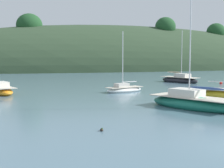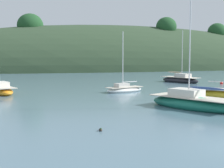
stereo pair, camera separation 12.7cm
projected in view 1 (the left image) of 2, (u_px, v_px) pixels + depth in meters
name	position (u px, v px, depth m)	size (l,w,h in m)	color
far_shoreline_hill	(122.00, 69.00, 100.91)	(150.00, 36.00, 30.49)	#2D422B
sailboat_navy_dinghy	(193.00, 103.00, 24.26)	(5.43, 7.85, 9.83)	#196B56
sailboat_cream_ketch	(180.00, 80.00, 49.51)	(4.52, 7.35, 8.34)	#232328
sailboat_black_sloop	(124.00, 89.00, 35.74)	(4.99, 2.83, 7.03)	white
mooring_buoy_outer	(221.00, 83.00, 46.51)	(0.44, 0.44, 0.54)	red
duck_straggler	(102.00, 130.00, 16.85)	(0.22, 0.43, 0.24)	#2D2823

